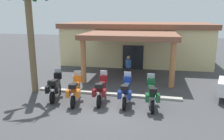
% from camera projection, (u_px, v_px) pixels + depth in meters
% --- Properties ---
extents(ground_plane, '(80.00, 80.00, 0.00)m').
position_uv_depth(ground_plane, '(110.00, 108.00, 11.82)').
color(ground_plane, '#424244').
extents(motel_building, '(14.35, 12.50, 3.92)m').
position_uv_depth(motel_building, '(136.00, 42.00, 22.84)').
color(motel_building, beige).
rests_on(motel_building, ground_plane).
extents(motorcycle_black, '(0.94, 2.19, 1.61)m').
position_uv_depth(motorcycle_black, '(55.00, 87.00, 12.97)').
color(motorcycle_black, black).
rests_on(motorcycle_black, ground_plane).
extents(motorcycle_orange, '(0.89, 2.20, 1.61)m').
position_uv_depth(motorcycle_orange, '(75.00, 91.00, 12.35)').
color(motorcycle_orange, black).
rests_on(motorcycle_orange, ground_plane).
extents(motorcycle_maroon, '(0.74, 2.21, 1.61)m').
position_uv_depth(motorcycle_maroon, '(101.00, 90.00, 12.42)').
color(motorcycle_maroon, black).
rests_on(motorcycle_maroon, ground_plane).
extents(motorcycle_blue, '(0.72, 2.21, 1.61)m').
position_uv_depth(motorcycle_blue, '(126.00, 92.00, 12.13)').
color(motorcycle_blue, black).
rests_on(motorcycle_blue, ground_plane).
extents(motorcycle_green, '(0.79, 2.21, 1.61)m').
position_uv_depth(motorcycle_green, '(152.00, 95.00, 11.74)').
color(motorcycle_green, black).
rests_on(motorcycle_green, ground_plane).
extents(pedestrian, '(0.46, 0.32, 1.76)m').
position_uv_depth(pedestrian, '(128.00, 66.00, 16.91)').
color(pedestrian, black).
rests_on(pedestrian, ground_plane).
extents(palm_tree_roadside, '(2.51, 2.52, 6.67)m').
position_uv_depth(palm_tree_roadside, '(29.00, 12.00, 13.23)').
color(palm_tree_roadside, brown).
rests_on(palm_tree_roadside, ground_plane).
extents(curb_strip, '(8.80, 0.36, 0.12)m').
position_uv_depth(curb_strip, '(107.00, 94.00, 13.77)').
color(curb_strip, '#ADA89E').
rests_on(curb_strip, ground_plane).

